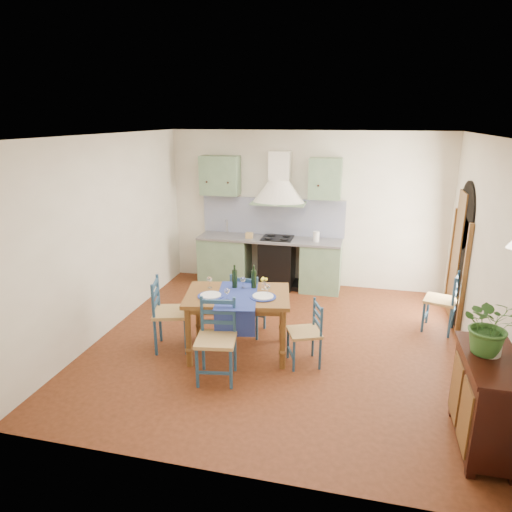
{
  "coord_description": "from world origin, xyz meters",
  "views": [
    {
      "loc": [
        1.02,
        -5.64,
        3.02
      ],
      "look_at": [
        -0.4,
        0.3,
        1.15
      ],
      "focal_mm": 32.0,
      "sensor_mm": 36.0,
      "label": 1
    }
  ],
  "objects_px": {
    "dining_table": "(238,301)",
    "chair_near": "(216,339)",
    "sideboard": "(487,400)",
    "potted_plant": "(491,325)"
  },
  "relations": [
    {
      "from": "chair_near",
      "to": "potted_plant",
      "type": "height_order",
      "value": "potted_plant"
    },
    {
      "from": "sideboard",
      "to": "potted_plant",
      "type": "relative_size",
      "value": 1.86
    },
    {
      "from": "dining_table",
      "to": "potted_plant",
      "type": "relative_size",
      "value": 2.6
    },
    {
      "from": "dining_table",
      "to": "chair_near",
      "type": "xyz_separation_m",
      "value": [
        -0.09,
        -0.63,
        -0.24
      ]
    },
    {
      "from": "sideboard",
      "to": "potted_plant",
      "type": "distance_m",
      "value": 0.72
    },
    {
      "from": "chair_near",
      "to": "potted_plant",
      "type": "relative_size",
      "value": 1.74
    },
    {
      "from": "dining_table",
      "to": "chair_near",
      "type": "bearing_deg",
      "value": -97.97
    },
    {
      "from": "chair_near",
      "to": "dining_table",
      "type": "bearing_deg",
      "value": 82.03
    },
    {
      "from": "dining_table",
      "to": "potted_plant",
      "type": "distance_m",
      "value": 2.94
    },
    {
      "from": "dining_table",
      "to": "sideboard",
      "type": "height_order",
      "value": "dining_table"
    }
  ]
}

